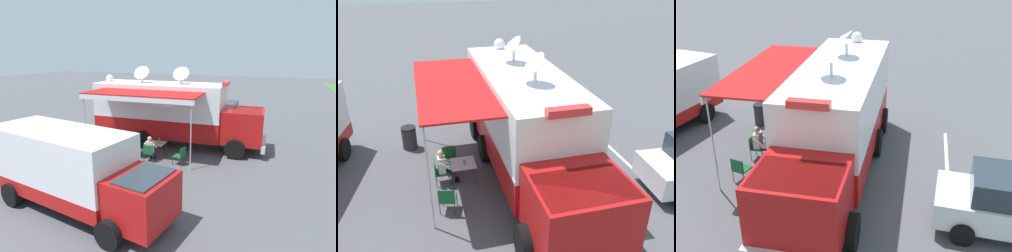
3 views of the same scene
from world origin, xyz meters
The scene contains 12 objects.
ground_plane centered at (0.00, 0.00, 0.00)m, with size 100.00×100.00×0.00m, color #515156.
lot_stripe centered at (-3.78, -0.53, 0.00)m, with size 0.12×4.80×0.01m, color silver.
command_truck centered at (0.01, 0.75, 1.95)m, with size 5.10×9.56×4.53m.
folding_table centered at (2.18, 0.74, 0.67)m, with size 0.83×0.83×0.73m.
water_bottle centered at (2.14, 0.85, 0.83)m, with size 0.07×0.07×0.22m.
folding_chair_at_table centered at (2.98, 0.66, 0.51)m, with size 0.50×0.50×0.87m.
folding_chair_beside_table centered at (2.57, -0.11, 0.51)m, with size 0.50×0.50×0.87m.
folding_chair_spare_by_truck centered at (2.82, 2.23, 0.51)m, with size 0.58×0.58×0.87m.
seated_responder centered at (2.79, 0.66, 0.65)m, with size 0.67×0.56×1.25m.
trash_bin centered at (3.99, -2.05, 0.46)m, with size 0.57×0.57×0.91m.
support_truck centered at (7.73, 0.05, 1.39)m, with size 3.19×7.05×2.70m.
car_behind_truck centered at (-5.46, 2.77, 0.88)m, with size 4.27×2.14×1.76m.
Camera 1 is at (14.81, 6.25, 5.21)m, focal length 30.46 mm.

